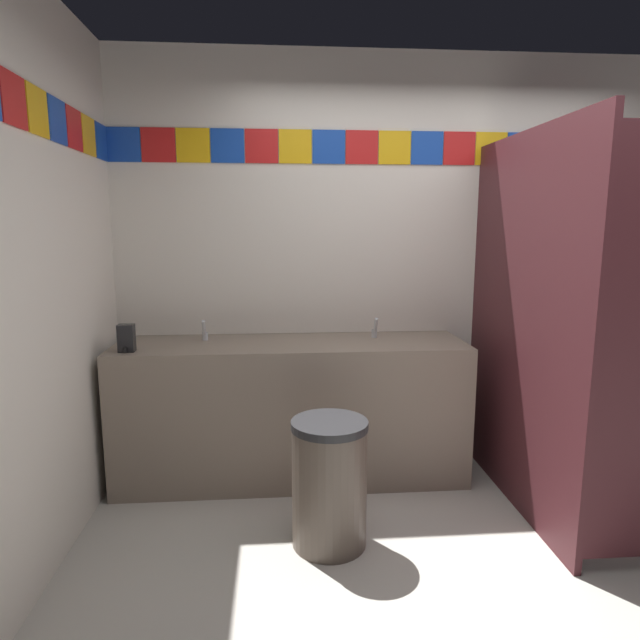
{
  "coord_description": "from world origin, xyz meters",
  "views": [
    {
      "loc": [
        -0.99,
        -2.17,
        1.6
      ],
      "look_at": [
        -0.75,
        0.84,
        1.07
      ],
      "focal_mm": 30.45,
      "sensor_mm": 36.0,
      "label": 1
    }
  ],
  "objects": [
    {
      "name": "stall_divider",
      "position": [
        0.54,
        0.46,
        1.06
      ],
      "size": [
        0.92,
        1.45,
        2.11
      ],
      "color": "#471E23",
      "rests_on": "ground_plane"
    },
    {
      "name": "wall_back",
      "position": [
        0.0,
        1.48,
        1.36
      ],
      "size": [
        4.08,
        0.09,
        2.71
      ],
      "color": "silver",
      "rests_on": "ground_plane"
    },
    {
      "name": "faucet_right",
      "position": [
        -0.36,
        1.24,
        0.94
      ],
      "size": [
        0.04,
        0.1,
        0.14
      ],
      "color": "silver",
      "rests_on": "vanity_counter"
    },
    {
      "name": "trash_bin",
      "position": [
        -0.74,
        0.36,
        0.33
      ],
      "size": [
        0.38,
        0.38,
        0.65
      ],
      "color": "brown",
      "rests_on": "ground_plane"
    },
    {
      "name": "ground_plane",
      "position": [
        0.0,
        0.0,
        0.0
      ],
      "size": [
        8.99,
        8.99,
        0.0
      ],
      "primitive_type": "plane",
      "color": "#B2ADA3"
    },
    {
      "name": "soap_dispenser",
      "position": [
        -1.86,
        0.97,
        0.96
      ],
      "size": [
        0.09,
        0.09,
        0.16
      ],
      "color": "black",
      "rests_on": "vanity_counter"
    },
    {
      "name": "toilet",
      "position": [
        0.97,
        1.03,
        0.3
      ],
      "size": [
        0.39,
        0.49,
        0.74
      ],
      "color": "white",
      "rests_on": "ground_plane"
    },
    {
      "name": "faucet_left",
      "position": [
        -1.45,
        1.24,
        0.94
      ],
      "size": [
        0.04,
        0.1,
        0.14
      ],
      "color": "silver",
      "rests_on": "vanity_counter"
    },
    {
      "name": "vanity_counter",
      "position": [
        -0.9,
        1.15,
        0.45
      ],
      "size": [
        2.18,
        0.6,
        0.88
      ],
      "color": "gray",
      "rests_on": "ground_plane"
    }
  ]
}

